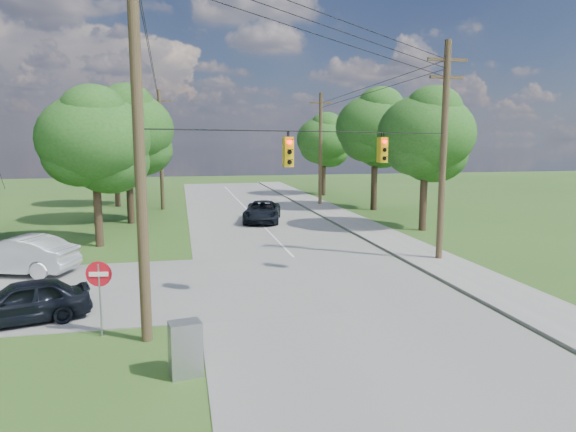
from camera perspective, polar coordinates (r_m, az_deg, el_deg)
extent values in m
plane|color=#32571D|center=(16.20, 1.44, -12.89)|extent=(140.00, 140.00, 0.00)
cube|color=gray|center=(21.26, 3.59, -7.61)|extent=(10.00, 100.00, 0.03)
cube|color=#9D9993|center=(23.87, 19.38, -6.17)|extent=(2.60, 100.00, 0.12)
cylinder|color=#4C3C27|center=(15.11, -16.27, 8.52)|extent=(0.32, 0.32, 12.00)
cylinder|color=#4C3C27|center=(25.85, 16.87, 6.68)|extent=(0.32, 0.32, 10.50)
cube|color=#4C3C27|center=(26.11, 17.30, 16.26)|extent=(2.00, 0.12, 0.14)
cube|color=#4C3C27|center=(26.01, 17.22, 14.51)|extent=(1.70, 0.12, 0.14)
cylinder|color=#4C3C27|center=(46.37, 3.63, 7.35)|extent=(0.32, 0.32, 10.00)
cube|color=#4C3C27|center=(46.47, 3.68, 12.41)|extent=(2.00, 0.12, 0.14)
cylinder|color=#4C3C27|center=(44.71, -13.94, 7.08)|extent=(0.32, 0.32, 10.00)
cube|color=#4C3C27|center=(44.81, -14.13, 12.32)|extent=(2.00, 0.12, 0.14)
cylinder|color=black|center=(20.20, 4.97, 21.18)|extent=(13.52, 7.63, 1.53)
cylinder|color=black|center=(20.11, 4.96, 20.06)|extent=(13.52, 7.63, 1.53)
cylinder|color=black|center=(20.04, 4.94, 18.94)|extent=(13.52, 7.63, 1.53)
cylinder|color=black|center=(36.05, 8.51, 13.88)|extent=(0.03, 22.00, 0.53)
cylinder|color=black|center=(30.19, -14.87, 16.20)|extent=(0.43, 29.60, 2.03)
cylinder|color=black|center=(36.01, 8.50, 13.25)|extent=(0.03, 22.00, 0.53)
cylinder|color=black|center=(30.14, -14.84, 15.45)|extent=(0.43, 29.60, 2.03)
cylinder|color=black|center=(19.70, 4.82, 9.32)|extent=(13.52, 7.63, 0.04)
cube|color=#EAB50D|center=(18.09, 0.09, 7.13)|extent=(0.32, 0.22, 1.05)
sphere|color=#FF0C05|center=(17.95, 0.18, 8.24)|extent=(0.17, 0.17, 0.17)
cube|color=#EAB50D|center=(18.32, -0.07, 7.15)|extent=(0.32, 0.22, 1.05)
sphere|color=#FF0C05|center=(18.46, -0.16, 8.24)|extent=(0.17, 0.17, 0.17)
cube|color=#EAB50D|center=(21.93, 10.56, 7.23)|extent=(0.32, 0.22, 1.05)
sphere|color=#FF0C05|center=(21.80, 10.72, 8.13)|extent=(0.17, 0.17, 0.17)
cube|color=#EAB50D|center=(22.15, 10.32, 7.24)|extent=(0.32, 0.22, 1.05)
sphere|color=#FF0C05|center=(22.28, 10.21, 8.15)|extent=(0.17, 0.17, 0.17)
cylinder|color=#443022|center=(30.32, -20.32, -0.25)|extent=(0.45, 0.45, 3.15)
ellipsoid|color=#1D4C17|center=(30.01, -20.75, 8.01)|extent=(6.00, 6.00, 4.92)
cylinder|color=#443022|center=(38.06, -17.13, 1.84)|extent=(0.50, 0.50, 3.50)
ellipsoid|color=#1D4C17|center=(37.84, -17.45, 9.15)|extent=(6.40, 6.40, 5.25)
cylinder|color=#443022|center=(48.17, -18.45, 3.00)|extent=(0.48, 0.47, 3.32)
ellipsoid|color=#1D4C17|center=(47.99, -18.71, 8.48)|extent=(6.00, 6.00, 4.92)
cylinder|color=#443022|center=(34.63, 14.78, 1.17)|extent=(0.48, 0.48, 3.32)
ellipsoid|color=#1D4C17|center=(34.37, 15.08, 8.81)|extent=(6.20, 6.20, 5.08)
cylinder|color=#443022|center=(43.90, 9.53, 3.05)|extent=(0.52, 0.52, 3.67)
ellipsoid|color=#1D4C17|center=(43.72, 9.70, 9.71)|extent=(6.60, 6.60, 5.41)
cylinder|color=#443022|center=(54.94, 3.98, 3.94)|extent=(0.45, 0.45, 3.15)
ellipsoid|color=#1D4C17|center=(54.77, 4.02, 8.50)|extent=(5.80, 5.80, 4.76)
imported|color=black|center=(18.82, -27.38, -8.42)|extent=(4.42, 2.72, 1.40)
imported|color=silver|center=(25.51, -27.93, -3.88)|extent=(5.44, 3.39, 1.69)
imported|color=black|center=(36.97, -2.89, 0.50)|extent=(3.62, 5.78, 1.49)
cube|color=gray|center=(13.54, -11.34, -14.26)|extent=(0.87, 0.70, 1.41)
cylinder|color=gray|center=(16.57, -20.14, -8.81)|extent=(0.06, 0.06, 2.25)
cylinder|color=red|center=(16.35, -20.29, -6.06)|extent=(0.77, 0.16, 0.78)
cube|color=white|center=(16.32, -20.30, -6.09)|extent=(0.56, 0.12, 0.13)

